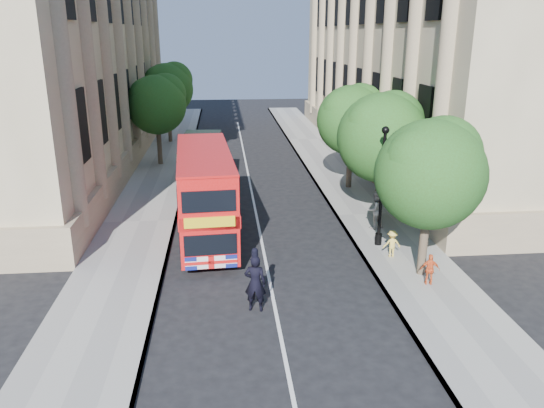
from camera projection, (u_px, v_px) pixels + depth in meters
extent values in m
plane|color=black|center=(278.00, 324.00, 16.95)|extent=(120.00, 120.00, 0.00)
cube|color=gray|center=(370.00, 215.00, 26.91)|extent=(3.50, 80.00, 0.12)
cube|color=gray|center=(140.00, 222.00, 25.89)|extent=(3.50, 80.00, 0.12)
cube|color=tan|center=(434.00, 31.00, 38.13)|extent=(12.00, 38.00, 18.00)
cube|color=tan|center=(38.00, 31.00, 35.67)|extent=(12.00, 38.00, 18.00)
cylinder|color=#473828|center=(424.00, 241.00, 19.87)|extent=(0.32, 0.32, 2.86)
sphere|color=#2B4F1A|center=(430.00, 174.00, 19.06)|extent=(4.00, 4.00, 4.00)
sphere|color=#2B4F1A|center=(443.00, 154.00, 19.30)|extent=(2.80, 2.80, 2.80)
sphere|color=#2B4F1A|center=(421.00, 163.00, 18.58)|extent=(2.60, 2.60, 2.60)
cylinder|color=#473828|center=(378.00, 194.00, 25.53)|extent=(0.32, 0.32, 2.99)
sphere|color=#2B4F1A|center=(382.00, 138.00, 24.69)|extent=(4.20, 4.20, 4.20)
sphere|color=#2B4F1A|center=(393.00, 122.00, 24.91)|extent=(2.94, 2.94, 2.94)
sphere|color=#2B4F1A|center=(374.00, 128.00, 24.19)|extent=(2.73, 2.73, 2.73)
cylinder|color=#473828|center=(349.00, 165.00, 31.22)|extent=(0.32, 0.32, 2.90)
sphere|color=#2B4F1A|center=(351.00, 120.00, 30.41)|extent=(4.00, 4.00, 4.00)
sphere|color=#2B4F1A|center=(361.00, 108.00, 30.64)|extent=(2.80, 2.80, 2.80)
sphere|color=#2B4F1A|center=(344.00, 112.00, 29.92)|extent=(2.60, 2.60, 2.60)
cylinder|color=#473828|center=(159.00, 144.00, 36.79)|extent=(0.32, 0.32, 2.99)
sphere|color=#2B4F1A|center=(157.00, 105.00, 35.95)|extent=(4.00, 4.00, 4.00)
sphere|color=#2B4F1A|center=(166.00, 94.00, 36.17)|extent=(2.80, 2.80, 2.80)
sphere|color=#2B4F1A|center=(148.00, 97.00, 35.45)|extent=(2.60, 2.60, 2.60)
cylinder|color=#473828|center=(170.00, 124.00, 44.33)|extent=(0.32, 0.32, 3.17)
sphere|color=#2B4F1A|center=(167.00, 89.00, 43.45)|extent=(4.20, 4.20, 4.20)
sphere|color=#2B4F1A|center=(175.00, 80.00, 43.66)|extent=(2.94, 2.94, 2.94)
sphere|color=#2B4F1A|center=(160.00, 82.00, 42.94)|extent=(2.73, 2.73, 2.73)
cylinder|color=black|center=(378.00, 239.00, 22.96)|extent=(0.30, 0.30, 0.50)
cylinder|color=black|center=(382.00, 189.00, 22.27)|extent=(0.14, 0.14, 5.00)
sphere|color=black|center=(386.00, 130.00, 21.50)|extent=(0.32, 0.32, 0.32)
cube|color=red|center=(205.00, 192.00, 23.43)|extent=(2.78, 8.61, 3.53)
cube|color=black|center=(206.00, 209.00, 23.67)|extent=(2.81, 8.08, 0.80)
cube|color=black|center=(204.00, 172.00, 23.15)|extent=(2.81, 8.08, 0.80)
cube|color=yellow|center=(210.00, 222.00, 19.41)|extent=(1.88, 0.20, 0.40)
cylinder|color=black|center=(184.00, 256.00, 21.00)|extent=(0.31, 0.91, 0.89)
cylinder|color=black|center=(235.00, 253.00, 21.30)|extent=(0.31, 0.91, 0.89)
cylinder|color=black|center=(184.00, 210.00, 26.45)|extent=(0.31, 0.91, 0.89)
cylinder|color=black|center=(224.00, 208.00, 26.75)|extent=(0.31, 0.91, 0.89)
cube|color=black|center=(199.00, 170.00, 29.94)|extent=(2.29, 2.09, 2.29)
cube|color=black|center=(197.00, 170.00, 28.97)|extent=(1.97, 0.22, 0.76)
cube|color=black|center=(202.00, 157.00, 32.16)|extent=(2.38, 3.62, 2.73)
cube|color=black|center=(202.00, 181.00, 31.94)|extent=(2.27, 5.35, 0.27)
cylinder|color=black|center=(182.00, 189.00, 30.12)|extent=(0.29, 0.89, 0.87)
cylinder|color=black|center=(217.00, 188.00, 30.19)|extent=(0.29, 0.89, 0.87)
cylinder|color=black|center=(189.00, 173.00, 33.55)|extent=(0.29, 0.89, 0.87)
cylinder|color=black|center=(220.00, 172.00, 33.61)|extent=(0.29, 0.89, 0.87)
imported|color=black|center=(255.00, 283.00, 17.53)|extent=(0.81, 0.62, 1.99)
imported|color=beige|center=(375.00, 210.00, 24.70)|extent=(1.06, 0.95, 1.81)
imported|color=orange|center=(430.00, 269.00, 19.21)|extent=(0.74, 0.44, 1.18)
imported|color=#EAC950|center=(392.00, 244.00, 21.62)|extent=(0.74, 0.43, 1.13)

